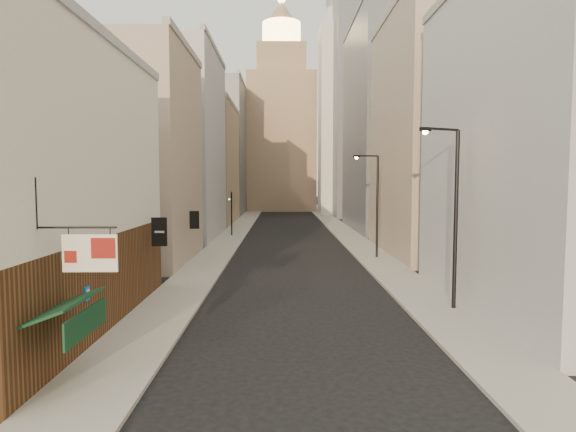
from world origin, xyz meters
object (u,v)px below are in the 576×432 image
object	(u,v)px
streetlamp_near	(452,208)
streetlamp_mid	(375,200)
clock_tower	(282,127)
white_tower	(342,113)
traffic_light_left	(232,206)

from	to	relation	value
streetlamp_near	streetlamp_mid	distance (m)	15.47
streetlamp_mid	clock_tower	bearing A→B (deg)	82.08
white_tower	traffic_light_left	size ratio (longest dim) A/B	8.30
clock_tower	streetlamp_mid	bearing A→B (deg)	-83.46
clock_tower	streetlamp_near	world-z (taller)	clock_tower
clock_tower	traffic_light_left	distance (m)	51.77
clock_tower	streetlamp_near	distance (m)	81.75
clock_tower	traffic_light_left	xyz separation A→B (m)	(-5.54, -49.47, -14.22)
clock_tower	white_tower	bearing A→B (deg)	-51.84
white_tower	streetlamp_near	size ratio (longest dim) A/B	4.78
clock_tower	streetlamp_mid	xyz separation A→B (m)	(7.45, -64.90, -12.92)
white_tower	streetlamp_mid	bearing A→B (deg)	-93.99
streetlamp_near	traffic_light_left	bearing A→B (deg)	90.76
white_tower	streetlamp_mid	xyz separation A→B (m)	(-3.55, -50.90, -13.90)
streetlamp_near	streetlamp_mid	xyz separation A→B (m)	(-0.67, 15.46, -0.24)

